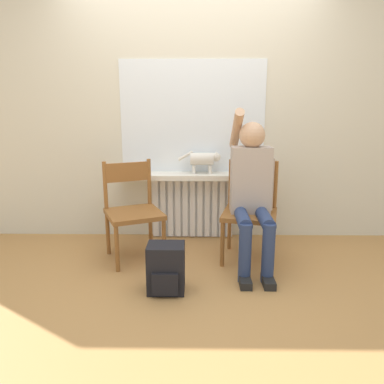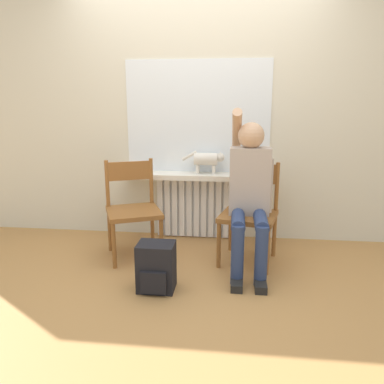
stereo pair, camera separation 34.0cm
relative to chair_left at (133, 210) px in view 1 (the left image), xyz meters
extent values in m
plane|color=#B27F47|center=(0.53, -0.60, -0.45)|extent=(12.00, 12.00, 0.00)
cube|color=beige|center=(0.53, 0.63, 0.90)|extent=(7.00, 0.06, 2.70)
cube|color=white|center=(0.53, 0.56, -0.13)|extent=(0.84, 0.05, 0.64)
cube|color=white|center=(0.15, 0.52, -0.13)|extent=(0.05, 0.03, 0.61)
cube|color=white|center=(0.22, 0.52, -0.13)|extent=(0.05, 0.03, 0.61)
cube|color=white|center=(0.30, 0.52, -0.13)|extent=(0.05, 0.03, 0.61)
cube|color=white|center=(0.38, 0.52, -0.13)|extent=(0.05, 0.03, 0.61)
cube|color=white|center=(0.45, 0.52, -0.13)|extent=(0.05, 0.03, 0.61)
cube|color=white|center=(0.53, 0.52, -0.13)|extent=(0.05, 0.03, 0.61)
cube|color=white|center=(0.60, 0.52, -0.13)|extent=(0.05, 0.03, 0.61)
cube|color=white|center=(0.68, 0.52, -0.13)|extent=(0.05, 0.03, 0.61)
cube|color=white|center=(0.75, 0.52, -0.13)|extent=(0.05, 0.03, 0.61)
cube|color=white|center=(0.83, 0.52, -0.13)|extent=(0.05, 0.03, 0.61)
cube|color=white|center=(0.91, 0.52, -0.13)|extent=(0.05, 0.03, 0.61)
cube|color=white|center=(0.53, 0.47, 0.21)|extent=(1.49, 0.26, 0.05)
cube|color=white|center=(0.53, 0.59, 0.79)|extent=(1.43, 0.01, 1.10)
cube|color=brown|center=(0.02, -0.04, -0.03)|extent=(0.61, 0.61, 0.04)
cylinder|color=brown|center=(-0.09, -0.31, -0.25)|extent=(0.04, 0.04, 0.40)
cylinder|color=brown|center=(0.29, -0.15, -0.25)|extent=(0.04, 0.04, 0.40)
cylinder|color=brown|center=(-0.25, 0.07, -0.25)|extent=(0.04, 0.04, 0.40)
cylinder|color=brown|center=(0.12, 0.23, -0.25)|extent=(0.04, 0.04, 0.40)
cylinder|color=brown|center=(-0.25, 0.07, 0.21)|extent=(0.04, 0.04, 0.43)
cylinder|color=brown|center=(0.12, 0.23, 0.21)|extent=(0.04, 0.04, 0.43)
cube|color=brown|center=(-0.06, 0.15, 0.31)|extent=(0.39, 0.19, 0.17)
cube|color=brown|center=(1.04, -0.04, -0.03)|extent=(0.55, 0.55, 0.04)
cylinder|color=brown|center=(0.79, -0.19, -0.25)|extent=(0.04, 0.04, 0.40)
cylinder|color=brown|center=(1.19, -0.29, -0.25)|extent=(0.04, 0.04, 0.40)
cylinder|color=brown|center=(0.88, 0.21, -0.25)|extent=(0.04, 0.04, 0.40)
cylinder|color=brown|center=(1.28, 0.11, -0.25)|extent=(0.04, 0.04, 0.40)
cylinder|color=brown|center=(0.88, 0.21, 0.21)|extent=(0.04, 0.04, 0.43)
cylinder|color=brown|center=(1.28, 0.11, 0.21)|extent=(0.04, 0.04, 0.43)
cube|color=brown|center=(1.08, 0.16, 0.31)|extent=(0.41, 0.12, 0.17)
cylinder|color=navy|center=(0.95, -0.25, 0.01)|extent=(0.11, 0.46, 0.11)
cylinder|color=navy|center=(1.13, -0.25, 0.01)|extent=(0.11, 0.46, 0.11)
cylinder|color=navy|center=(0.95, -0.48, -0.21)|extent=(0.10, 0.10, 0.48)
cylinder|color=navy|center=(1.13, -0.48, -0.21)|extent=(0.10, 0.10, 0.48)
cube|color=black|center=(0.95, -0.54, -0.42)|extent=(0.09, 0.20, 0.06)
cube|color=black|center=(1.13, -0.54, -0.42)|extent=(0.09, 0.20, 0.06)
cube|color=#AD9E93|center=(1.04, -0.02, 0.28)|extent=(0.34, 0.20, 0.57)
sphere|color=tan|center=(1.04, -0.02, 0.66)|extent=(0.22, 0.22, 0.22)
cylinder|color=tan|center=(0.92, 0.12, 0.70)|extent=(0.08, 0.50, 0.38)
cylinder|color=#AD9E93|center=(1.19, -0.06, 0.25)|extent=(0.08, 0.08, 0.46)
cylinder|color=silver|center=(0.62, 0.49, 0.39)|extent=(0.23, 0.12, 0.12)
sphere|color=silver|center=(0.76, 0.49, 0.40)|extent=(0.09, 0.09, 0.09)
cone|color=silver|center=(0.76, 0.46, 0.44)|extent=(0.03, 0.03, 0.03)
cone|color=silver|center=(0.76, 0.51, 0.44)|extent=(0.03, 0.03, 0.03)
cylinder|color=silver|center=(0.70, 0.45, 0.28)|extent=(0.03, 0.03, 0.09)
cylinder|color=silver|center=(0.70, 0.52, 0.28)|extent=(0.03, 0.03, 0.09)
cylinder|color=silver|center=(0.54, 0.45, 0.28)|extent=(0.03, 0.03, 0.09)
cylinder|color=silver|center=(0.54, 0.52, 0.28)|extent=(0.03, 0.03, 0.09)
cylinder|color=silver|center=(0.46, 0.49, 0.42)|extent=(0.15, 0.03, 0.11)
cube|color=black|center=(0.34, -0.63, -0.27)|extent=(0.27, 0.21, 0.37)
cube|color=black|center=(0.34, -0.75, -0.34)|extent=(0.19, 0.03, 0.16)
camera|label=1|loc=(0.57, -3.20, 0.93)|focal=35.00mm
camera|label=2|loc=(0.91, -3.18, 0.93)|focal=35.00mm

